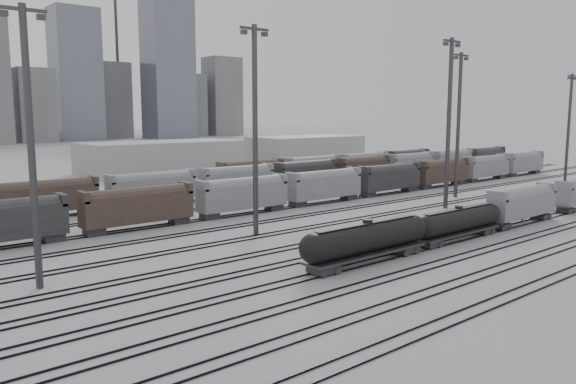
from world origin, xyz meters
TOP-DOWN VIEW (x-y plane):
  - ground at (0.00, 0.00)m, footprint 900.00×900.00m
  - tracks at (0.00, 17.50)m, footprint 220.00×71.50m
  - tank_car_a at (-15.46, 1.00)m, footprint 17.74×2.96m
  - tank_car_b at (0.84, 1.00)m, footprint 16.34×2.72m
  - hopper_car_a at (16.28, 1.00)m, footprint 14.08×2.80m
  - light_mast_a at (-43.84, 13.89)m, footprint 3.89×0.62m
  - light_mast_b at (-15.93, 19.46)m, footprint 4.15×0.66m
  - light_mast_c at (19.42, 15.52)m, footprint 4.31×0.69m
  - light_mast_d at (31.43, 21.62)m, footprint 4.16×0.67m
  - light_mast_e at (62.43, 15.63)m, footprint 3.73×0.60m
  - bg_string_near at (8.00, 32.00)m, footprint 151.00×3.00m
  - bg_string_mid at (18.00, 48.00)m, footprint 151.00×3.00m
  - bg_string_far at (35.50, 56.00)m, footprint 66.00×3.00m
  - warehouse_mid at (10.00, 95.00)m, footprint 40.00×18.00m
  - warehouse_right at (60.00, 95.00)m, footprint 35.00×18.00m
  - crane_right at (91.26, 305.00)m, footprint 42.00×1.80m

SIDE VIEW (x-z plane):
  - ground at x=0.00m, z-range 0.00..0.00m
  - tracks at x=0.00m, z-range 0.00..0.16m
  - tank_car_b at x=0.84m, z-range 0.32..4.36m
  - tank_car_a at x=-15.46m, z-range 0.34..4.73m
  - bg_string_far at x=35.50m, z-range 0.00..5.60m
  - bg_string_near at x=8.00m, z-range 0.00..5.60m
  - bg_string_mid at x=18.00m, z-range 0.00..5.60m
  - hopper_car_a at x=16.28m, z-range 0.59..5.63m
  - warehouse_mid at x=10.00m, z-range 0.00..8.00m
  - warehouse_right at x=60.00m, z-range 0.00..8.00m
  - light_mast_e at x=62.43m, z-range 0.71..23.99m
  - light_mast_a at x=-43.84m, z-range 0.74..25.03m
  - light_mast_b at x=-15.93m, z-range 0.79..26.74m
  - light_mast_d at x=31.43m, z-range 0.79..26.79m
  - light_mast_c at x=19.42m, z-range 0.82..27.76m
  - crane_right at x=91.26m, z-range 7.39..107.39m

